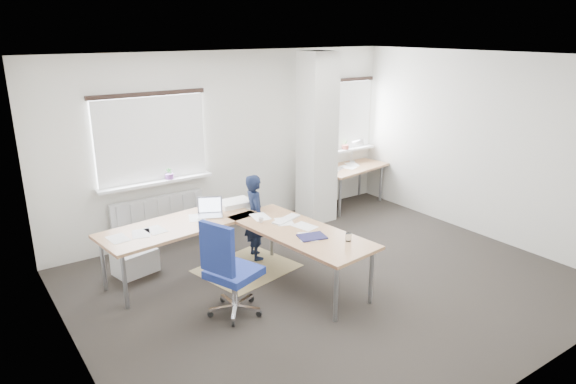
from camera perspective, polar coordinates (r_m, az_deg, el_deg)
ground at (r=6.69m, az=4.57°, el=-10.01°), size 6.00×6.00×0.00m
room_shell at (r=6.53m, az=3.66°, el=5.68°), size 6.04×5.04×2.82m
floor_mat at (r=7.06m, az=-4.59°, el=-8.43°), size 1.38×1.24×0.01m
white_crate at (r=7.15m, az=-16.63°, el=-7.43°), size 0.59×0.47×0.31m
desk_main at (r=6.52m, az=-5.27°, el=-4.08°), size 2.70×2.63×0.96m
desk_side at (r=9.34m, az=6.98°, el=2.56°), size 1.50×0.93×1.22m
task_chair at (r=5.87m, az=-6.25°, el=-10.66°), size 0.67×0.66×1.17m
person at (r=7.14m, az=-3.65°, el=-2.78°), size 0.39×0.50×1.22m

